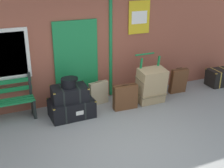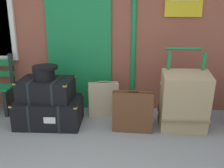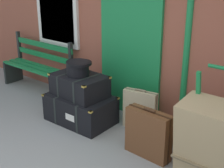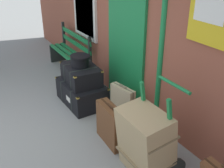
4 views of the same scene
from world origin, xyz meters
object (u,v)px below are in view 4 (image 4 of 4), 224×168
Objects in this scene: platform_bench at (71,53)px; steamer_trunk_base at (82,93)px; porters_trolley at (155,150)px; suitcase_cream at (123,102)px; suitcase_caramel at (110,125)px; steamer_trunk_middle at (81,74)px; round_hatbox at (80,60)px; large_brown_trunk at (146,143)px.

steamer_trunk_base is at bearing -16.11° from platform_bench.
porters_trolley is 1.93× the size of suitcase_cream.
suitcase_caramel is (1.32, -0.14, 0.10)m from steamer_trunk_base.
suitcase_cream reaches higher than steamer_trunk_base.
steamer_trunk_base is 0.92m from suitcase_cream.
platform_bench is 2.40m from suitcase_cream.
porters_trolley reaches higher than steamer_trunk_middle.
platform_bench is at bearing 178.46° from suitcase_cream.
round_hatbox is 0.59× the size of suitcase_caramel.
suitcase_cream is at bearing 167.19° from porters_trolley.
steamer_trunk_middle is at bearing -15.73° from platform_bench.
suitcase_caramel is at bearing -47.03° from suitcase_cream.
platform_bench reaches higher than large_brown_trunk.
round_hatbox is at bearing -16.08° from platform_bench.
large_brown_trunk reaches higher than suitcase_caramel.
round_hatbox is at bearing -137.08° from steamer_trunk_middle.
steamer_trunk_base is at bearing 178.10° from large_brown_trunk.
porters_trolley is at bearing 2.85° from steamer_trunk_base.
steamer_trunk_middle is 1.35× the size of suitcase_cream.
round_hatbox is 1.47m from suitcase_caramel.
porters_trolley is at bearing -12.81° from suitcase_cream.
suitcase_caramel is at bearing -6.29° from round_hatbox.
steamer_trunk_middle reaches higher than steamer_trunk_base.
steamer_trunk_middle reaches higher than suitcase_caramel.
porters_trolley reaches higher than round_hatbox.
suitcase_cream is 0.96× the size of suitcase_caramel.
suitcase_cream is 0.72m from suitcase_caramel.
suitcase_cream is at bearing 23.67° from round_hatbox.
large_brown_trunk is at bearing -1.90° from steamer_trunk_base.
suitcase_caramel is (1.35, -0.15, -0.55)m from round_hatbox.
steamer_trunk_base is 1.33m from suitcase_caramel.
platform_bench reaches higher than round_hatbox.
round_hatbox reaches higher than large_brown_trunk.
steamer_trunk_middle is at bearing 42.92° from round_hatbox.
steamer_trunk_base is at bearing -177.15° from porters_trolley.
steamer_trunk_base is 0.65m from round_hatbox.
suitcase_caramel is at bearing -11.58° from platform_bench.
steamer_trunk_middle is at bearing 173.34° from suitcase_caramel.
round_hatbox is 0.42× the size of large_brown_trunk.
porters_trolley is 1.85× the size of suitcase_caramel.
porters_trolley is at bearing 90.00° from large_brown_trunk.
platform_bench is at bearing 171.86° from large_brown_trunk.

